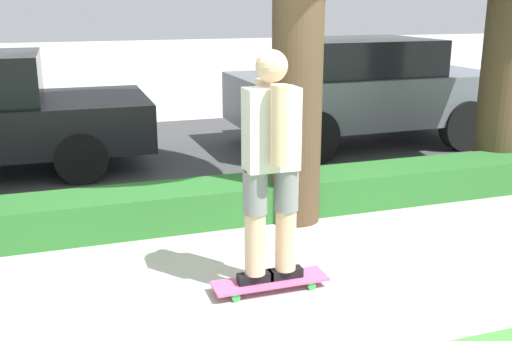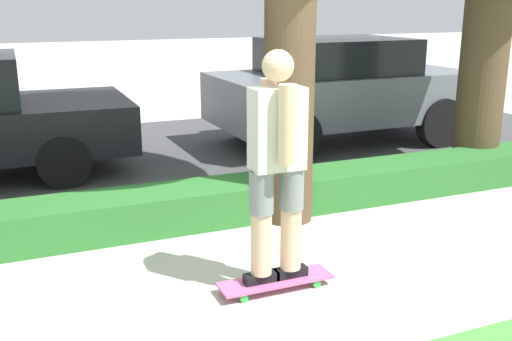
{
  "view_description": "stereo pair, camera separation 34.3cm",
  "coord_description": "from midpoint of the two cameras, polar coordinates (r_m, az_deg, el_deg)",
  "views": [
    {
      "loc": [
        -1.52,
        -3.77,
        2.07
      ],
      "look_at": [
        -0.05,
        0.6,
        0.76
      ],
      "focal_mm": 42.0,
      "sensor_mm": 36.0,
      "label": 1
    },
    {
      "loc": [
        -1.84,
        -3.65,
        2.07
      ],
      "look_at": [
        -0.05,
        0.6,
        0.76
      ],
      "focal_mm": 42.0,
      "sensor_mm": 36.0,
      "label": 2
    }
  ],
  "objects": [
    {
      "name": "ground_plane",
      "position": [
        4.57,
        5.28,
        -11.18
      ],
      "size": [
        60.0,
        60.0,
        0.0
      ],
      "primitive_type": "plane",
      "color": "#BCB7AD"
    },
    {
      "name": "street_asphalt",
      "position": [
        8.35,
        -6.34,
        1.4
      ],
      "size": [
        13.96,
        5.0,
        0.01
      ],
      "color": "#474749",
      "rests_on": "ground_plane"
    },
    {
      "name": "hedge_row",
      "position": [
        5.88,
        -0.94,
        -2.9
      ],
      "size": [
        13.96,
        0.6,
        0.37
      ],
      "color": "#2D702D",
      "rests_on": "ground_plane"
    },
    {
      "name": "skateboard",
      "position": [
        4.52,
        3.57,
        -10.54
      ],
      "size": [
        0.87,
        0.24,
        0.08
      ],
      "color": "#DB5B93",
      "rests_on": "ground_plane"
    },
    {
      "name": "skater_person",
      "position": [
        4.19,
        3.78,
        0.7
      ],
      "size": [
        0.5,
        0.43,
        1.68
      ],
      "color": "black",
      "rests_on": "skateboard"
    },
    {
      "name": "parked_car_middle",
      "position": [
        9.04,
        11.19,
        7.6
      ],
      "size": [
        3.86,
        1.87,
        1.55
      ],
      "rotation": [
        0.0,
        0.0,
        0.02
      ],
      "color": "slate",
      "rests_on": "ground_plane"
    }
  ]
}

